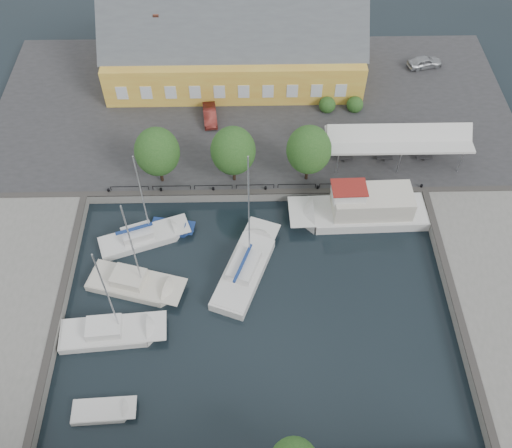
{
  "coord_description": "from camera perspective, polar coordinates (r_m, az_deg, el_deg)",
  "views": [
    {
      "loc": [
        -0.6,
        -26.18,
        41.59
      ],
      "look_at": [
        0.0,
        6.0,
        1.5
      ],
      "focal_mm": 40.0,
      "sensor_mm": 36.0,
      "label": 1
    }
  ],
  "objects": [
    {
      "name": "ground",
      "position": [
        49.15,
        0.13,
        -6.56
      ],
      "size": [
        140.0,
        140.0,
        0.0
      ],
      "primitive_type": "plane",
      "color": "black",
      "rests_on": "ground"
    },
    {
      "name": "north_quay",
      "position": [
        64.09,
        -0.29,
        11.36
      ],
      "size": [
        56.0,
        26.0,
        1.0
      ],
      "primitive_type": "cube",
      "color": "#2D2D30",
      "rests_on": "ground"
    },
    {
      "name": "quay_edge_fittings",
      "position": [
        50.98,
        0.05,
        -1.4
      ],
      "size": [
        56.0,
        24.72,
        0.4
      ],
      "color": "#383533",
      "rests_on": "north_quay"
    },
    {
      "name": "warehouse",
      "position": [
        66.03,
        -2.74,
        16.93
      ],
      "size": [
        28.56,
        14.0,
        9.55
      ],
      "color": "gold",
      "rests_on": "north_quay"
    },
    {
      "name": "tent_canopy",
      "position": [
        57.49,
        14.08,
        8.2
      ],
      "size": [
        14.0,
        4.0,
        2.83
      ],
      "color": "silver",
      "rests_on": "north_quay"
    },
    {
      "name": "quay_trees",
      "position": [
        52.98,
        -2.3,
        7.33
      ],
      "size": [
        18.2,
        4.2,
        6.3
      ],
      "color": "black",
      "rests_on": "north_quay"
    },
    {
      "name": "car_silver",
      "position": [
        71.72,
        16.53,
        15.27
      ],
      "size": [
        4.33,
        2.48,
        1.39
      ],
      "primitive_type": "imported",
      "rotation": [
        0.0,
        0.0,
        1.79
      ],
      "color": "#A8ABB0",
      "rests_on": "north_quay"
    },
    {
      "name": "car_red",
      "position": [
        61.84,
        -4.63,
        10.81
      ],
      "size": [
        1.76,
        4.01,
        1.28
      ],
      "primitive_type": "imported",
      "rotation": [
        0.0,
        0.0,
        0.11
      ],
      "color": "#521612",
      "rests_on": "north_quay"
    },
    {
      "name": "center_sailboat",
      "position": [
        49.86,
        -1.05,
        -4.55
      ],
      "size": [
        6.4,
        10.41,
        13.74
      ],
      "color": "silver",
      "rests_on": "ground"
    },
    {
      "name": "trawler",
      "position": [
        54.05,
        10.71,
        1.4
      ],
      "size": [
        13.18,
        4.18,
        5.0
      ],
      "color": "silver",
      "rests_on": "ground"
    },
    {
      "name": "west_boat_a",
      "position": [
        52.95,
        -11.28,
        -1.45
      ],
      "size": [
        8.51,
        4.96,
        11.04
      ],
      "color": "silver",
      "rests_on": "ground"
    },
    {
      "name": "west_boat_b",
      "position": [
        50.2,
        -12.08,
        -5.94
      ],
      "size": [
        8.79,
        4.99,
        11.49
      ],
      "color": "beige",
      "rests_on": "ground"
    },
    {
      "name": "west_boat_c",
      "position": [
        48.22,
        -14.32,
        -10.52
      ],
      "size": [
        8.82,
        3.44,
        11.61
      ],
      "color": "silver",
      "rests_on": "ground"
    },
    {
      "name": "launch_sw",
      "position": [
        45.72,
        -15.01,
        -17.66
      ],
      "size": [
        4.88,
        2.02,
        0.98
      ],
      "color": "silver",
      "rests_on": "ground"
    },
    {
      "name": "launch_nw",
      "position": [
        53.47,
        -8.41,
        -0.44
      ],
      "size": [
        4.27,
        2.26,
        0.88
      ],
      "color": "navy",
      "rests_on": "ground"
    }
  ]
}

